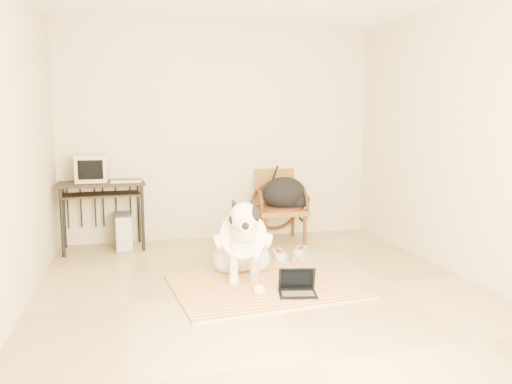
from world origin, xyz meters
name	(u,v)px	position (x,y,z in m)	size (l,w,h in m)	color
floor	(265,293)	(0.00, 0.00, 0.00)	(4.50, 4.50, 0.00)	tan
wall_back	(220,134)	(0.00, 2.25, 1.35)	(4.50, 4.50, 0.00)	beige
wall_front	(406,159)	(0.00, -2.25, 1.35)	(4.50, 4.50, 0.00)	beige
wall_left	(10,143)	(-2.00, 0.00, 1.35)	(4.50, 4.50, 0.00)	beige
wall_right	(469,138)	(2.00, 0.00, 1.35)	(4.50, 4.50, 0.00)	beige
rug	(265,286)	(0.04, 0.14, 0.01)	(1.76, 1.41, 0.02)	orange
dog	(243,244)	(-0.10, 0.45, 0.34)	(0.57, 1.20, 0.86)	silver
laptop	(297,288)	(0.25, -0.15, 0.08)	(0.36, 0.29, 0.23)	black
computer_desk	(102,192)	(-1.47, 1.94, 0.69)	(1.01, 0.61, 0.81)	black
crt_monitor	(91,169)	(-1.58, 2.00, 0.96)	(0.36, 0.34, 0.31)	#BDAD94
desk_keyboard	(126,181)	(-1.18, 1.85, 0.82)	(0.35, 0.13, 0.02)	#BDAD94
pc_tower	(123,231)	(-1.24, 1.93, 0.21)	(0.22, 0.46, 0.42)	#4A4B4D
rattan_chair	(279,206)	(0.67, 1.84, 0.45)	(0.60, 0.58, 0.90)	brown
backpack	(286,194)	(0.75, 1.78, 0.60)	(0.60, 0.46, 0.41)	black
sneaker_left	(279,257)	(0.41, 0.95, 0.05)	(0.16, 0.33, 0.11)	white
sneaker_right	(301,253)	(0.70, 1.05, 0.05)	(0.25, 0.32, 0.11)	white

